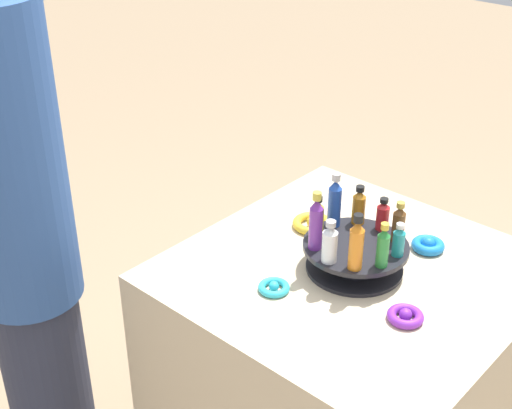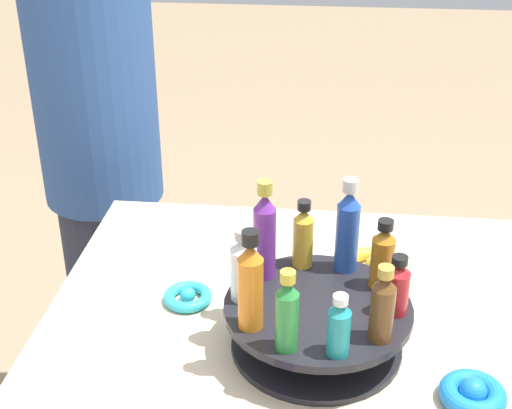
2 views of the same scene
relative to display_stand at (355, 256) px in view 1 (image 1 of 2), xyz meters
The scene contains 17 objects.
party_table 0.44m from the display_stand, ahead, with size 0.83×0.83×0.80m.
display_stand is the anchor object (origin of this frame).
bottle_blue 0.15m from the display_stand, 111.08° to the right, with size 0.03×0.03×0.15m.
bottle_gold 0.13m from the display_stand, 75.08° to the right, with size 0.03×0.03×0.11m.
bottle_purple 0.15m from the display_stand, 39.08° to the right, with size 0.03×0.03×0.15m.
bottle_clear 0.13m from the display_stand, ahead, with size 0.04×0.04×0.11m.
bottle_orange 0.14m from the display_stand, 32.92° to the left, with size 0.03×0.03×0.14m.
bottle_green 0.13m from the display_stand, 68.92° to the left, with size 0.03×0.03×0.11m.
bottle_teal 0.13m from the display_stand, 104.92° to the left, with size 0.03×0.03×0.09m.
bottle_brown 0.13m from the display_stand, 140.92° to the left, with size 0.03×0.03×0.11m.
bottle_red 0.13m from the display_stand, behind, with size 0.03×0.03×0.09m.
bottle_amber 0.13m from the display_stand, 147.08° to the right, with size 0.03×0.03×0.11m.
ribbon_bow_teal 0.22m from the display_stand, 24.00° to the right, with size 0.08×0.08×0.02m.
ribbon_bow_purple 0.22m from the display_stand, 66.00° to the left, with size 0.08×0.08×0.03m.
ribbon_bow_blue 0.22m from the display_stand, 156.00° to the left, with size 0.09×0.09×0.04m.
ribbon_bow_gold 0.22m from the display_stand, 114.00° to the right, with size 0.11×0.11×0.03m.
person_figure 0.84m from the display_stand, 52.06° to the right, with size 0.28×0.28×1.62m.
Camera 1 is at (1.26, 0.80, 1.80)m, focal length 50.00 mm.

